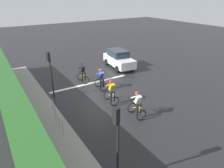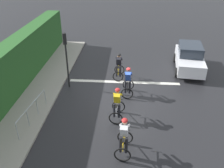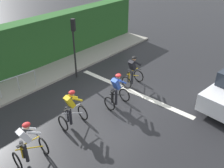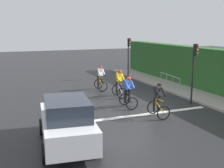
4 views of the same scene
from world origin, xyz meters
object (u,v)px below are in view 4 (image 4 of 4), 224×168
Objects in this scene: cyclist_mid at (128,93)px; cyclist_fourth at (158,101)px; traffic_light_far_junction at (129,52)px; cyclist_second at (119,84)px; traffic_light_near_crossing at (194,64)px; cyclist_lead at (100,78)px; car_white at (67,122)px; pedestrian_railing_kerbside at (170,79)px.

cyclist_mid is 1.00× the size of cyclist_fourth.
traffic_light_far_junction reaches higher than cyclist_mid.
traffic_light_near_crossing reaches higher than cyclist_second.
traffic_light_near_crossing is (3.52, -5.36, 1.43)m from cyclist_lead.
cyclist_mid is 0.39× the size of car_white.
traffic_light_near_crossing is at bearing 20.99° from car_white.
traffic_light_near_crossing is at bearing -44.25° from cyclist_second.
traffic_light_near_crossing is (3.13, -3.05, 1.43)m from cyclist_second.
traffic_light_far_junction is (3.12, 9.92, 1.43)m from cyclist_fourth.
traffic_light_near_crossing is (3.00, 1.31, 1.43)m from cyclist_fourth.
cyclist_lead is at bearing 62.90° from car_white.
traffic_light_near_crossing is 4.00m from pedestrian_railing_kerbside.
cyclist_lead is 0.59× the size of pedestrian_railing_kerbside.
car_white is (-4.18, -3.73, 0.08)m from cyclist_mid.
pedestrian_railing_kerbside is at bearing -81.38° from traffic_light_far_junction.
cyclist_fourth is (0.53, -6.66, 0.00)m from cyclist_lead.
cyclist_fourth is 0.50× the size of traffic_light_far_junction.
traffic_light_near_crossing reaches higher than car_white.
cyclist_fourth is (0.13, -4.36, 0.00)m from cyclist_second.
cyclist_mid is at bearing -115.37° from traffic_light_far_junction.
car_white is 1.50× the size of pedestrian_railing_kerbside.
cyclist_fourth is 6.27m from pedestrian_railing_kerbside.
cyclist_second is 2.36m from cyclist_mid.
car_white reaches higher than pedestrian_railing_kerbside.
cyclist_second is 0.50× the size of traffic_light_near_crossing.
cyclist_lead is 1.00× the size of cyclist_mid.
traffic_light_far_junction is at bearing 41.78° from cyclist_lead.
traffic_light_near_crossing is (3.61, -0.74, 1.43)m from cyclist_mid.
car_white is at bearing -138.30° from cyclist_mid.
car_white is (-4.80, -1.68, 0.08)m from cyclist_fourth.
cyclist_second is (0.40, -2.31, 0.00)m from cyclist_lead.
cyclist_lead and cyclist_second have the same top height.
traffic_light_far_junction is 1.18× the size of pedestrian_railing_kerbside.
cyclist_lead is 1.00× the size of cyclist_second.
traffic_light_near_crossing is at bearing 23.58° from cyclist_fourth.
cyclist_fourth reaches higher than pedestrian_railing_kerbside.
cyclist_fourth is at bearing -107.45° from traffic_light_far_junction.
traffic_light_near_crossing reaches higher than cyclist_mid.
cyclist_second and cyclist_fourth have the same top height.
car_white is at bearing -160.67° from cyclist_fourth.
cyclist_lead is 0.50× the size of traffic_light_far_junction.
cyclist_lead is 9.38m from car_white.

